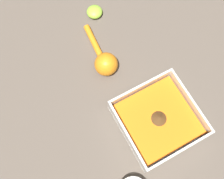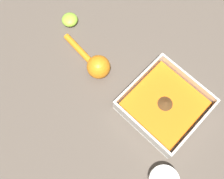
{
  "view_description": "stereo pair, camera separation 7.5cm",
  "coord_description": "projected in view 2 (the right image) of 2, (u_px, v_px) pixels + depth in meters",
  "views": [
    {
      "loc": [
        0.06,
        -0.2,
        0.74
      ],
      "look_at": [
        -0.15,
        -0.08,
        0.03
      ],
      "focal_mm": 42.0,
      "sensor_mm": 36.0,
      "label": 1
    },
    {
      "loc": [
        0.02,
        -0.26,
        0.74
      ],
      "look_at": [
        -0.15,
        -0.08,
        0.03
      ],
      "focal_mm": 42.0,
      "sensor_mm": 36.0,
      "label": 2
    }
  ],
  "objects": [
    {
      "name": "lemon_half",
      "position": [
        70.0,
        19.0,
        0.84
      ],
      "size": [
        0.05,
        0.05,
        0.03
      ],
      "color": "#93CC38",
      "rests_on": "ground_plane"
    },
    {
      "name": "square_dish",
      "position": [
        164.0,
        105.0,
        0.74
      ],
      "size": [
        0.21,
        0.21,
        0.06
      ],
      "color": "silver",
      "rests_on": "ground_plane"
    },
    {
      "name": "ground_plane",
      "position": [
        170.0,
        109.0,
        0.76
      ],
      "size": [
        4.0,
        4.0,
        0.0
      ],
      "primitive_type": "plane",
      "color": "brown"
    },
    {
      "name": "lemon_squeezer",
      "position": [
        96.0,
        65.0,
        0.77
      ],
      "size": [
        0.19,
        0.07,
        0.07
      ],
      "rotation": [
        0.0,
        0.0,
        6.21
      ],
      "color": "orange",
      "rests_on": "ground_plane"
    }
  ]
}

